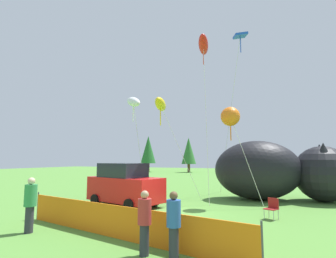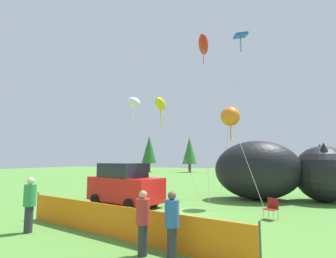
# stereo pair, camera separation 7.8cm
# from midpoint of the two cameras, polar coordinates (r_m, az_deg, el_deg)

# --- Properties ---
(ground_plane) EXTENTS (120.00, 120.00, 0.00)m
(ground_plane) POSITION_cam_midpoint_polar(r_m,az_deg,el_deg) (12.27, -1.23, -18.08)
(ground_plane) COLOR #548C38
(parked_car) EXTENTS (4.50, 2.83, 2.23)m
(parked_car) POSITION_cam_midpoint_polar(r_m,az_deg,el_deg) (14.47, -9.60, -11.92)
(parked_car) COLOR red
(parked_car) RESTS_ON ground
(folding_chair) EXTENTS (0.63, 0.63, 0.84)m
(folding_chair) POSITION_cam_midpoint_polar(r_m,az_deg,el_deg) (12.00, 21.52, -15.49)
(folding_chair) COLOR maroon
(folding_chair) RESTS_ON ground
(inflatable_cat) EXTENTS (8.03, 4.50, 3.57)m
(inflatable_cat) POSITION_cam_midpoint_polar(r_m,az_deg,el_deg) (17.28, 22.47, -8.73)
(inflatable_cat) COLOR black
(inflatable_cat) RESTS_ON ground
(safety_fence) EXTENTS (8.88, 1.82, 1.09)m
(safety_fence) POSITION_cam_midpoint_polar(r_m,az_deg,el_deg) (8.88, -11.64, -19.11)
(safety_fence) COLOR orange
(safety_fence) RESTS_ON ground
(spectator_in_grey_shirt) EXTENTS (0.35, 0.35, 1.63)m
(spectator_in_grey_shirt) POSITION_cam_midpoint_polar(r_m,az_deg,el_deg) (7.17, -5.47, -19.07)
(spectator_in_grey_shirt) COLOR #2D2D38
(spectator_in_grey_shirt) RESTS_ON ground
(spectator_in_green_shirt) EXTENTS (0.40, 0.40, 1.82)m
(spectator_in_green_shirt) POSITION_cam_midpoint_polar(r_m,az_deg,el_deg) (10.30, -27.99, -13.92)
(spectator_in_green_shirt) COLOR #2D2D38
(spectator_in_green_shirt) RESTS_ON ground
(spectator_in_red_shirt) EXTENTS (0.36, 0.36, 1.64)m
(spectator_in_red_shirt) POSITION_cam_midpoint_polar(r_m,az_deg,el_deg) (6.87, 0.90, -19.59)
(spectator_in_red_shirt) COLOR #2D2D38
(spectator_in_red_shirt) RESTS_ON ground
(kite_red_lizard) EXTENTS (1.22, 2.76, 10.27)m
(kite_red_lizard) POSITION_cam_midpoint_polar(r_m,az_deg,el_deg) (17.67, 7.58, 17.61)
(kite_red_lizard) COLOR silver
(kite_red_lizard) RESTS_ON ground
(kite_yellow_hero) EXTENTS (2.83, 2.38, 6.24)m
(kite_yellow_hero) POSITION_cam_midpoint_polar(r_m,az_deg,el_deg) (16.06, -1.76, 5.32)
(kite_yellow_hero) COLOR silver
(kite_yellow_hero) RESTS_ON ground
(kite_blue_box) EXTENTS (2.54, 1.56, 11.67)m
(kite_blue_box) POSITION_cam_midpoint_polar(r_m,az_deg,el_deg) (20.98, 15.26, 18.27)
(kite_blue_box) COLOR silver
(kite_blue_box) RESTS_ON ground
(kite_white_ghost) EXTENTS (1.93, 3.28, 6.78)m
(kite_white_ghost) POSITION_cam_midpoint_polar(r_m,az_deg,el_deg) (17.29, -7.67, 5.82)
(kite_white_ghost) COLOR silver
(kite_white_ghost) RESTS_ON ground
(kite_orange_flower) EXTENTS (2.10, 1.04, 5.27)m
(kite_orange_flower) POSITION_cam_midpoint_polar(r_m,az_deg,el_deg) (14.56, 13.27, 2.64)
(kite_orange_flower) COLOR silver
(kite_orange_flower) RESTS_ON ground
(horizon_tree_east) EXTENTS (2.94, 2.94, 7.02)m
(horizon_tree_east) POSITION_cam_midpoint_polar(r_m,az_deg,el_deg) (51.74, -4.36, -4.51)
(horizon_tree_east) COLOR brown
(horizon_tree_east) RESTS_ON ground
(horizon_tree_west) EXTENTS (2.74, 2.74, 6.55)m
(horizon_tree_west) POSITION_cam_midpoint_polar(r_m,az_deg,el_deg) (49.70, 4.47, -4.76)
(horizon_tree_west) COLOR brown
(horizon_tree_west) RESTS_ON ground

